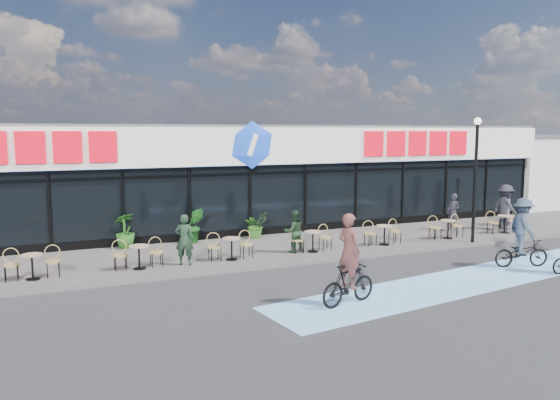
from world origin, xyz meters
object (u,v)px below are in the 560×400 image
object	(u,v)px
patron_left	(184,240)
pedestrian_b	(505,207)
lamp_post	(476,168)
cyclist_b	(522,237)
pedestrian_a	(453,212)
patron_right	(294,231)
potted_plant_left	(125,231)
potted_plant_right	(256,225)
potted_plant_mid	(194,226)
pedestrian_c	(506,207)

from	to	relation	value
patron_left	pedestrian_b	bearing A→B (deg)	-152.68
lamp_post	cyclist_b	world-z (taller)	lamp_post
pedestrian_a	patron_right	bearing A→B (deg)	-91.56
pedestrian_b	pedestrian_a	bearing A→B (deg)	73.29
lamp_post	patron_right	bearing A→B (deg)	170.47
lamp_post	patron_right	world-z (taller)	lamp_post
potted_plant_left	potted_plant_right	size ratio (longest dim) A/B	1.21
patron_left	patron_right	distance (m)	3.97
pedestrian_a	pedestrian_b	distance (m)	2.36
pedestrian_b	patron_left	bearing A→B (deg)	93.16
patron_left	cyclist_b	xyz separation A→B (m)	(9.93, -4.23, 0.05)
potted_plant_mid	patron_left	size ratio (longest dim) A/B	0.81
potted_plant_left	pedestrian_b	distance (m)	15.94
cyclist_b	pedestrian_c	bearing A→B (deg)	47.62
lamp_post	pedestrian_c	world-z (taller)	lamp_post
potted_plant_right	potted_plant_mid	bearing A→B (deg)	-179.57
potted_plant_right	pedestrian_b	xyz separation A→B (m)	(10.64, -2.56, 0.45)
potted_plant_mid	patron_left	world-z (taller)	patron_left
potted_plant_right	potted_plant_left	bearing A→B (deg)	178.50
patron_left	pedestrian_a	bearing A→B (deg)	-148.91
patron_left	pedestrian_b	distance (m)	14.36
pedestrian_b	patron_right	bearing A→B (deg)	92.95
lamp_post	potted_plant_right	size ratio (longest dim) A/B	4.55
potted_plant_right	pedestrian_a	size ratio (longest dim) A/B	0.66
pedestrian_b	potted_plant_mid	bearing A→B (deg)	79.32
potted_plant_mid	pedestrian_c	size ratio (longest dim) A/B	0.80
pedestrian_c	cyclist_b	distance (m)	7.74
pedestrian_b	pedestrian_c	size ratio (longest dim) A/B	1.17
potted_plant_right	pedestrian_b	bearing A→B (deg)	-13.52
potted_plant_left	pedestrian_c	bearing A→B (deg)	-6.71
pedestrian_b	potted_plant_right	bearing A→B (deg)	76.72
patron_left	pedestrian_a	distance (m)	12.16
potted_plant_left	potted_plant_mid	world-z (taller)	potted_plant_mid
potted_plant_left	patron_left	xyz separation A→B (m)	(1.37, -3.42, 0.19)
pedestrian_b	pedestrian_c	world-z (taller)	pedestrian_b
potted_plant_mid	pedestrian_c	bearing A→B (deg)	-7.30
potted_plant_right	patron_right	distance (m)	3.07
pedestrian_a	cyclist_b	distance (m)	6.05
potted_plant_right	cyclist_b	world-z (taller)	cyclist_b
pedestrian_a	patron_left	bearing A→B (deg)	-93.13
potted_plant_left	pedestrian_b	world-z (taller)	pedestrian_b
potted_plant_right	lamp_post	bearing A→B (deg)	-30.10
patron_left	patron_right	size ratio (longest dim) A/B	1.09
pedestrian_a	pedestrian_b	size ratio (longest dim) A/B	0.82
lamp_post	pedestrian_b	size ratio (longest dim) A/B	2.44
potted_plant_right	cyclist_b	xyz separation A→B (m)	(6.24, -7.53, 0.35)
lamp_post	pedestrian_c	bearing A→B (deg)	30.23
potted_plant_right	pedestrian_c	distance (m)	11.60
patron_left	pedestrian_c	xyz separation A→B (m)	(15.15, 1.48, 0.01)
pedestrian_b	pedestrian_c	xyz separation A→B (m)	(0.81, 0.75, -0.14)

